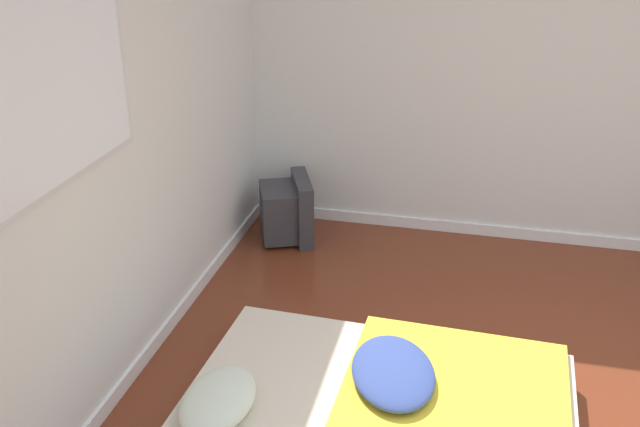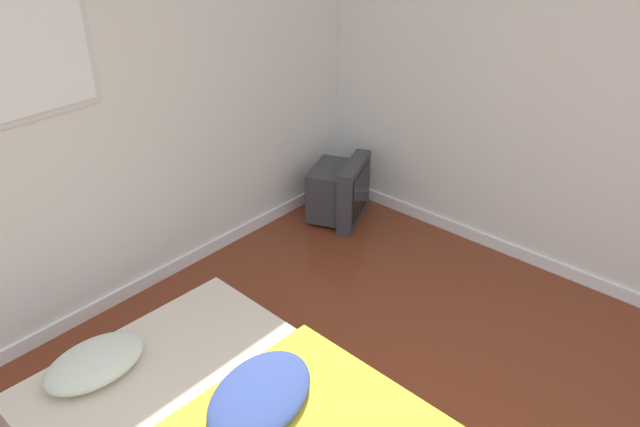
# 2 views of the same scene
# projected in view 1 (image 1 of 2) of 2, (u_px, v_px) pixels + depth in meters

# --- Properties ---
(wall_back) EXTENTS (7.68, 0.08, 2.60)m
(wall_back) POSITION_uv_depth(u_px,v_px,m) (61.00, 186.00, 3.17)
(wall_back) COLOR silver
(wall_back) RESTS_ON ground_plane
(wall_right) EXTENTS (0.08, 7.45, 2.60)m
(wall_right) POSITION_uv_depth(u_px,v_px,m) (597.00, 78.00, 5.00)
(wall_right) COLOR silver
(wall_right) RESTS_ON ground_plane
(mattress_bed) EXTENTS (1.47, 1.95, 0.33)m
(mattress_bed) POSITION_uv_depth(u_px,v_px,m) (380.00, 417.00, 3.52)
(mattress_bed) COLOR beige
(mattress_bed) RESTS_ON ground_plane
(crt_tv) EXTENTS (0.57, 0.52, 0.49)m
(crt_tv) POSITION_uv_depth(u_px,v_px,m) (288.00, 210.00, 5.50)
(crt_tv) COLOR #333338
(crt_tv) RESTS_ON ground_plane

